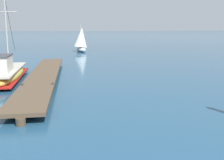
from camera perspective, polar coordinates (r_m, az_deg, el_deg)
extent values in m
cube|color=brown|center=(18.85, -13.83, 0.98)|extent=(1.96, 17.06, 0.16)
cylinder|color=#4C3D2D|center=(10.70, -18.22, -8.15)|extent=(0.36, 0.36, 0.29)
cylinder|color=#4C3D2D|center=(16.12, -14.77, -1.56)|extent=(0.36, 0.36, 0.29)
cylinder|color=#4C3D2D|center=(21.68, -13.08, 1.69)|extent=(0.36, 0.36, 0.29)
cylinder|color=#4C3D2D|center=(27.29, -12.08, 3.61)|extent=(0.36, 0.36, 0.29)
cube|color=#333338|center=(15.62, -17.98, -0.84)|extent=(0.12, 0.20, 0.08)
cube|color=#333338|center=(15.42, -12.12, -0.69)|extent=(0.12, 0.20, 0.08)
ellipsoid|color=gold|center=(19.80, -20.48, 1.07)|extent=(1.78, 7.56, 0.75)
cube|color=#B2AD9E|center=(19.75, -20.55, 2.02)|extent=(1.57, 6.80, 0.08)
cube|color=#B21E19|center=(19.83, -20.45, 0.59)|extent=(1.79, 7.41, 0.08)
cube|color=silver|center=(18.58, -21.30, 3.10)|extent=(0.80, 2.02, 0.98)
cube|color=#3D3D42|center=(18.52, -21.41, 4.69)|extent=(0.86, 2.18, 0.06)
cylinder|color=#B2ADA3|center=(19.91, -20.86, 9.74)|extent=(0.11, 0.11, 5.22)
cylinder|color=#B2ADA3|center=(19.93, -21.09, 12.91)|extent=(1.49, 0.09, 0.06)
cylinder|color=#333338|center=(21.29, -20.18, 10.52)|extent=(0.07, 2.71, 3.86)
ellipsoid|color=silver|center=(39.61, -6.37, 6.25)|extent=(1.76, 3.82, 0.60)
cylinder|color=#B2ADA3|center=(39.60, -6.46, 8.95)|extent=(0.08, 0.08, 3.12)
cone|color=silver|center=(39.26, -6.34, 8.71)|extent=(2.41, 2.20, 2.83)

